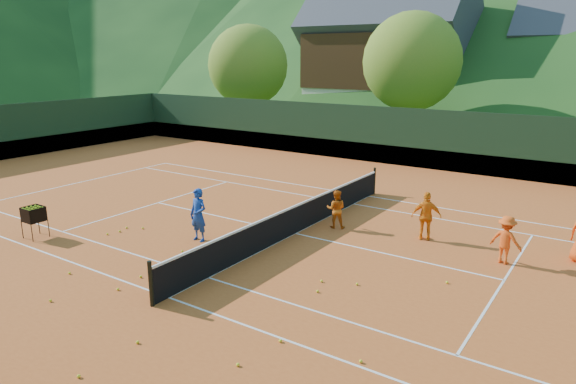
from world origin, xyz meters
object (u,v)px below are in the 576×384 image
Objects in this scene: tennis_net at (295,219)px; ball_hopper at (34,215)px; coach at (198,215)px; student_d at (506,240)px; student_b at (426,216)px; chalet_left at (388,55)px; student_a at (336,209)px.

tennis_net reaches higher than ball_hopper.
coach reaches higher than student_d.
student_d is at bearing 145.32° from student_b.
student_b is (5.79, 4.00, -0.06)m from coach.
chalet_left is (-3.42, 34.88, 4.88)m from ball_hopper.
student_d is 33.38m from chalet_left.
student_a is 0.95× the size of student_d.
tennis_net is 8.20m from ball_hopper.
student_a reaches higher than ball_hopper.
student_d is 6.24m from tennis_net.
student_b is 12.24m from ball_hopper.
ball_hopper is (-12.71, -6.08, 0.07)m from student_d.
chalet_left is at bearing 95.60° from ball_hopper.
student_a is at bearing 57.54° from tennis_net.
student_b is at bearing -64.14° from chalet_left.
student_a is 0.11× the size of tennis_net.
student_b reaches higher than student_d.
student_a is at bearing -10.16° from student_b.
student_b reaches higher than student_a.
student_b reaches higher than tennis_net.
student_b is at bearing 167.33° from student_a.
student_d is (5.33, -0.07, 0.03)m from student_a.
chalet_left is (-16.13, 28.81, 4.95)m from student_d.
tennis_net is (-0.80, -1.26, -0.14)m from student_a.
tennis_net is at bearing 21.93° from student_d.
coach is 7.04m from student_b.
student_d is (2.46, -0.61, -0.09)m from student_b.
chalet_left reaches higher than student_b.
coach is 1.66× the size of ball_hopper.
student_b is 31.72m from chalet_left.
student_b is 1.53× the size of ball_hopper.
chalet_left reaches higher than coach.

